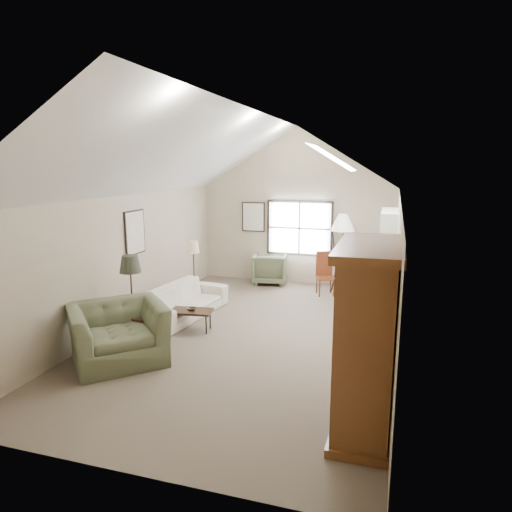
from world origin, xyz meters
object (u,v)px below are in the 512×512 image
(armoire, at_px, (366,338))
(armchair_near, at_px, (118,333))
(sofa, at_px, (183,301))
(coffee_table, at_px, (192,320))
(armchair_far, at_px, (270,268))
(side_chair, at_px, (326,274))
(side_table, at_px, (148,331))

(armoire, xyz_separation_m, armchair_near, (-3.82, 0.73, -0.64))
(sofa, height_order, coffee_table, sofa)
(sofa, relative_size, armchair_far, 2.59)
(armchair_near, bearing_deg, armchair_far, 35.33)
(armchair_near, relative_size, coffee_table, 1.83)
(armoire, height_order, coffee_table, armoire)
(armchair_near, xyz_separation_m, coffee_table, (0.53, 1.58, -0.26))
(side_chair, bearing_deg, armoire, -98.08)
(armchair_near, bearing_deg, side_chair, 17.38)
(armoire, distance_m, armchair_far, 6.74)
(sofa, xyz_separation_m, armchair_near, (-0.04, -2.26, 0.13))
(armchair_far, height_order, side_table, armchair_far)
(armchair_far, xyz_separation_m, side_chair, (1.55, -0.69, 0.12))
(armchair_far, bearing_deg, coffee_table, 74.87)
(side_chair, bearing_deg, coffee_table, -144.46)
(coffee_table, height_order, side_chair, side_chair)
(sofa, distance_m, side_table, 1.60)
(armchair_far, height_order, coffee_table, armchair_far)
(coffee_table, relative_size, side_chair, 0.75)
(coffee_table, height_order, side_table, side_table)
(armchair_far, bearing_deg, side_chair, 148.53)
(armchair_near, height_order, armchair_far, armchair_near)
(armchair_far, distance_m, side_chair, 1.70)
(armchair_near, bearing_deg, side_table, 34.58)
(armoire, distance_m, coffee_table, 4.12)
(side_table, distance_m, side_chair, 4.72)
(sofa, xyz_separation_m, coffee_table, (0.49, -0.68, -0.13))
(armchair_far, xyz_separation_m, coffee_table, (-0.51, -3.79, -0.20))
(armoire, bearing_deg, side_table, 159.38)
(armoire, xyz_separation_m, side_chair, (-1.24, 5.41, -0.58))
(armchair_near, relative_size, side_chair, 1.37)
(sofa, relative_size, side_table, 3.99)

